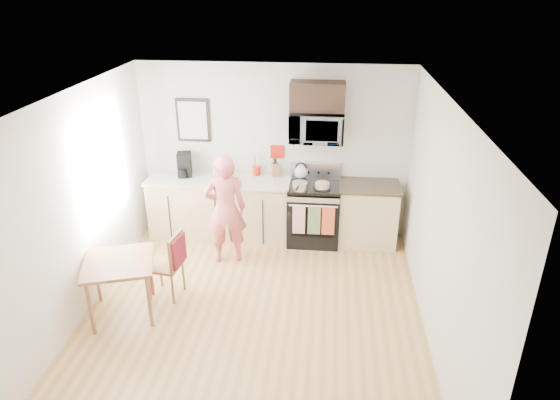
# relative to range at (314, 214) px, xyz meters

# --- Properties ---
(floor) EXTENTS (4.60, 4.60, 0.00)m
(floor) POSITION_rel_range_xyz_m (-0.63, -1.98, -0.44)
(floor) COLOR olive
(floor) RESTS_ON ground
(back_wall) EXTENTS (4.00, 0.04, 2.60)m
(back_wall) POSITION_rel_range_xyz_m (-0.63, 0.32, 0.86)
(back_wall) COLOR silver
(back_wall) RESTS_ON floor
(front_wall) EXTENTS (4.00, 0.04, 2.60)m
(front_wall) POSITION_rel_range_xyz_m (-0.63, -4.28, 0.86)
(front_wall) COLOR silver
(front_wall) RESTS_ON floor
(left_wall) EXTENTS (0.04, 4.60, 2.60)m
(left_wall) POSITION_rel_range_xyz_m (-2.63, -1.98, 0.86)
(left_wall) COLOR silver
(left_wall) RESTS_ON floor
(right_wall) EXTENTS (0.04, 4.60, 2.60)m
(right_wall) POSITION_rel_range_xyz_m (1.37, -1.98, 0.86)
(right_wall) COLOR silver
(right_wall) RESTS_ON floor
(ceiling) EXTENTS (4.00, 4.60, 0.04)m
(ceiling) POSITION_rel_range_xyz_m (-0.63, -1.98, 2.16)
(ceiling) COLOR white
(ceiling) RESTS_ON back_wall
(window) EXTENTS (0.06, 1.40, 1.50)m
(window) POSITION_rel_range_xyz_m (-2.59, -1.18, 1.11)
(window) COLOR silver
(window) RESTS_ON left_wall
(cabinet_left) EXTENTS (2.10, 0.60, 0.90)m
(cabinet_left) POSITION_rel_range_xyz_m (-1.43, 0.02, 0.01)
(cabinet_left) COLOR tan
(cabinet_left) RESTS_ON floor
(countertop_left) EXTENTS (2.14, 0.64, 0.04)m
(countertop_left) POSITION_rel_range_xyz_m (-1.43, 0.02, 0.48)
(countertop_left) COLOR beige
(countertop_left) RESTS_ON cabinet_left
(cabinet_right) EXTENTS (0.84, 0.60, 0.90)m
(cabinet_right) POSITION_rel_range_xyz_m (0.80, 0.02, 0.01)
(cabinet_right) COLOR tan
(cabinet_right) RESTS_ON floor
(countertop_right) EXTENTS (0.88, 0.64, 0.04)m
(countertop_right) POSITION_rel_range_xyz_m (0.80, 0.02, 0.48)
(countertop_right) COLOR black
(countertop_right) RESTS_ON cabinet_right
(range) EXTENTS (0.76, 0.70, 1.16)m
(range) POSITION_rel_range_xyz_m (0.00, 0.00, 0.00)
(range) COLOR black
(range) RESTS_ON floor
(microwave) EXTENTS (0.76, 0.51, 0.42)m
(microwave) POSITION_rel_range_xyz_m (-0.00, 0.10, 1.32)
(microwave) COLOR silver
(microwave) RESTS_ON back_wall
(upper_cabinet) EXTENTS (0.76, 0.35, 0.40)m
(upper_cabinet) POSITION_rel_range_xyz_m (-0.00, 0.15, 1.74)
(upper_cabinet) COLOR black
(upper_cabinet) RESTS_ON back_wall
(wall_art) EXTENTS (0.50, 0.04, 0.65)m
(wall_art) POSITION_rel_range_xyz_m (-1.83, 0.30, 1.31)
(wall_art) COLOR black
(wall_art) RESTS_ON back_wall
(wall_trivet) EXTENTS (0.20, 0.02, 0.20)m
(wall_trivet) POSITION_rel_range_xyz_m (-0.58, 0.31, 0.86)
(wall_trivet) COLOR #A8190E
(wall_trivet) RESTS_ON back_wall
(person) EXTENTS (0.65, 0.52, 1.58)m
(person) POSITION_rel_range_xyz_m (-1.19, -0.69, 0.35)
(person) COLOR #C83746
(person) RESTS_ON floor
(dining_table) EXTENTS (0.84, 0.84, 0.72)m
(dining_table) POSITION_rel_range_xyz_m (-2.17, -2.04, 0.20)
(dining_table) COLOR brown
(dining_table) RESTS_ON floor
(chair) EXTENTS (0.46, 0.42, 0.88)m
(chair) POSITION_rel_range_xyz_m (-1.65, -1.64, 0.13)
(chair) COLOR brown
(chair) RESTS_ON floor
(knife_block) EXTENTS (0.12, 0.15, 0.20)m
(knife_block) POSITION_rel_range_xyz_m (-0.60, 0.23, 0.60)
(knife_block) COLOR brown
(knife_block) RESTS_ON countertop_left
(utensil_crock) EXTENTS (0.12, 0.12, 0.36)m
(utensil_crock) POSITION_rel_range_xyz_m (-0.89, 0.24, 0.65)
(utensil_crock) COLOR #A8190E
(utensil_crock) RESTS_ON countertop_left
(fruit_bowl) EXTENTS (0.25, 0.25, 0.10)m
(fruit_bowl) POSITION_rel_range_xyz_m (-1.32, 0.12, 0.54)
(fruit_bowl) COLOR white
(fruit_bowl) RESTS_ON countertop_left
(milk_carton) EXTENTS (0.11, 0.11, 0.23)m
(milk_carton) POSITION_rel_range_xyz_m (-1.48, 0.10, 0.62)
(milk_carton) COLOR tan
(milk_carton) RESTS_ON countertop_left
(coffee_maker) EXTENTS (0.25, 0.32, 0.35)m
(coffee_maker) POSITION_rel_range_xyz_m (-1.96, 0.11, 0.67)
(coffee_maker) COLOR black
(coffee_maker) RESTS_ON countertop_left
(bread_bag) EXTENTS (0.32, 0.26, 0.11)m
(bread_bag) POSITION_rel_range_xyz_m (-1.20, -0.19, 0.56)
(bread_bag) COLOR tan
(bread_bag) RESTS_ON countertop_left
(cake) EXTENTS (0.25, 0.25, 0.08)m
(cake) POSITION_rel_range_xyz_m (0.12, -0.13, 0.53)
(cake) COLOR black
(cake) RESTS_ON range
(kettle) EXTENTS (0.20, 0.20, 0.25)m
(kettle) POSITION_rel_range_xyz_m (-0.21, 0.22, 0.60)
(kettle) COLOR white
(kettle) RESTS_ON range
(pot) EXTENTS (0.22, 0.37, 0.11)m
(pot) POSITION_rel_range_xyz_m (-0.20, -0.22, 0.54)
(pot) COLOR silver
(pot) RESTS_ON range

